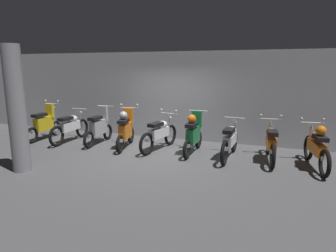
# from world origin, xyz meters

# --- Properties ---
(ground_plane) EXTENTS (80.00, 80.00, 0.00)m
(ground_plane) POSITION_xyz_m (0.00, 0.00, 0.00)
(ground_plane) COLOR #4C4C4F
(back_wall) EXTENTS (16.30, 0.30, 2.91)m
(back_wall) POSITION_xyz_m (0.00, 2.15, 1.46)
(back_wall) COLOR #ADADB2
(back_wall) RESTS_ON ground
(motorbike_slot_0) EXTENTS (0.59, 1.68, 1.29)m
(motorbike_slot_0) POSITION_xyz_m (-4.15, 0.50, 0.53)
(motorbike_slot_0) COLOR black
(motorbike_slot_0) RESTS_ON ground
(motorbike_slot_1) EXTENTS (0.56, 1.95, 1.03)m
(motorbike_slot_1) POSITION_xyz_m (-3.11, 0.51, 0.49)
(motorbike_slot_1) COLOR black
(motorbike_slot_1) RESTS_ON ground
(motorbike_slot_2) EXTENTS (0.56, 1.68, 1.18)m
(motorbike_slot_2) POSITION_xyz_m (-2.08, 0.60, 0.52)
(motorbike_slot_2) COLOR black
(motorbike_slot_2) RESTS_ON ground
(motorbike_slot_3) EXTENTS (0.59, 1.67, 1.29)m
(motorbike_slot_3) POSITION_xyz_m (-1.04, 0.44, 0.57)
(motorbike_slot_3) COLOR black
(motorbike_slot_3) RESTS_ON ground
(motorbike_slot_4) EXTENTS (0.64, 1.93, 1.15)m
(motorbike_slot_4) POSITION_xyz_m (0.01, 0.59, 0.49)
(motorbike_slot_4) COLOR black
(motorbike_slot_4) RESTS_ON ground
(motorbike_slot_5) EXTENTS (0.56, 1.68, 1.18)m
(motorbike_slot_5) POSITION_xyz_m (1.04, 0.56, 0.57)
(motorbike_slot_5) COLOR black
(motorbike_slot_5) RESTS_ON ground
(motorbike_slot_6) EXTENTS (0.56, 1.95, 1.03)m
(motorbike_slot_6) POSITION_xyz_m (2.08, 0.46, 0.49)
(motorbike_slot_6) COLOR black
(motorbike_slot_6) RESTS_ON ground
(motorbike_slot_7) EXTENTS (0.59, 1.95, 1.15)m
(motorbike_slot_7) POSITION_xyz_m (3.11, 0.58, 0.49)
(motorbike_slot_7) COLOR black
(motorbike_slot_7) RESTS_ON ground
(motorbike_slot_8) EXTENTS (0.58, 1.94, 1.15)m
(motorbike_slot_8) POSITION_xyz_m (4.15, 0.37, 0.53)
(motorbike_slot_8) COLOR black
(motorbike_slot_8) RESTS_ON ground
(support_pillar) EXTENTS (0.40, 0.40, 2.91)m
(support_pillar) POSITION_xyz_m (-2.42, -2.17, 1.46)
(support_pillar) COLOR gray
(support_pillar) RESTS_ON ground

